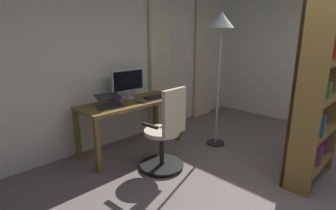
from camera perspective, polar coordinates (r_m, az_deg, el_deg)
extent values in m
cube|color=silver|center=(4.18, -8.35, 9.87)|extent=(5.37, 0.10, 2.52)
cube|color=beige|center=(5.36, 7.99, 10.03)|extent=(0.50, 0.06, 2.34)
cube|color=beige|center=(4.45, -1.74, 9.16)|extent=(0.44, 0.06, 2.34)
cube|color=brown|center=(3.70, -8.24, 0.57)|extent=(1.51, 0.61, 0.04)
cube|color=brown|center=(4.07, 2.33, -3.30)|extent=(0.06, 0.06, 0.69)
cube|color=brown|center=(3.24, -15.40, -8.83)|extent=(0.06, 0.06, 0.69)
cube|color=brown|center=(4.43, -2.71, -1.76)|extent=(0.06, 0.06, 0.69)
cube|color=brown|center=(3.68, -19.55, -6.22)|extent=(0.06, 0.06, 0.69)
cylinder|color=black|center=(3.37, -1.37, -13.08)|extent=(0.56, 0.56, 0.02)
sphere|color=black|center=(3.55, 1.47, -11.81)|extent=(0.05, 0.05, 0.05)
sphere|color=black|center=(3.58, -3.48, -11.61)|extent=(0.05, 0.05, 0.05)
sphere|color=black|center=(3.34, -5.83, -13.72)|extent=(0.05, 0.05, 0.05)
sphere|color=black|center=(3.15, -1.89, -15.52)|extent=(0.05, 0.05, 0.05)
sphere|color=black|center=(3.29, 2.85, -14.12)|extent=(0.05, 0.05, 0.05)
cylinder|color=black|center=(3.28, -1.40, -9.84)|extent=(0.06, 0.06, 0.42)
cylinder|color=beige|center=(3.18, -1.42, -5.99)|extent=(0.47, 0.47, 0.05)
cube|color=beige|center=(2.96, 1.41, -1.53)|extent=(0.38, 0.08, 0.54)
cube|color=black|center=(3.00, -4.01, -4.61)|extent=(0.06, 0.24, 0.03)
cube|color=black|center=(3.28, 0.91, -2.84)|extent=(0.06, 0.24, 0.03)
cylinder|color=#B7BCC1|center=(3.90, -8.72, 1.68)|extent=(0.18, 0.18, 0.01)
cylinder|color=#B7BCC1|center=(3.89, -8.75, 2.43)|extent=(0.04, 0.04, 0.09)
cube|color=#B7BCC1|center=(3.85, -8.92, 5.45)|extent=(0.56, 0.03, 0.32)
cube|color=black|center=(3.84, -8.77, 5.42)|extent=(0.52, 0.01, 0.28)
cube|color=#232328|center=(3.91, -2.46, 1.99)|extent=(0.43, 0.15, 0.02)
cube|color=#232328|center=(3.44, -12.65, -0.23)|extent=(0.37, 0.27, 0.02)
cube|color=#232328|center=(3.51, -13.30, 1.86)|extent=(0.36, 0.27, 0.06)
ellipsoid|color=#232328|center=(3.79, -12.46, 1.29)|extent=(0.06, 0.10, 0.04)
cube|color=#232328|center=(3.57, -6.01, 0.53)|extent=(0.13, 0.16, 0.01)
cylinder|color=purple|center=(3.65, -10.61, 1.32)|extent=(0.09, 0.09, 0.09)
torus|color=purple|center=(3.61, -11.33, 1.25)|extent=(0.06, 0.01, 0.06)
cube|color=olive|center=(3.67, 32.41, 2.43)|extent=(0.04, 0.30, 1.95)
cube|color=olive|center=(2.87, 28.44, 0.00)|extent=(0.04, 0.30, 1.95)
cube|color=olive|center=(3.30, 28.48, 1.78)|extent=(0.88, 0.04, 1.95)
cube|color=olive|center=(3.51, 28.94, -11.10)|extent=(0.81, 0.30, 0.04)
cube|color=olive|center=(3.37, 29.78, -5.09)|extent=(0.81, 0.30, 0.04)
cube|color=olive|center=(3.27, 30.67, 1.37)|extent=(0.81, 0.30, 0.04)
cube|color=olive|center=(3.21, 31.60, 8.14)|extent=(0.81, 0.30, 0.04)
cube|color=olive|center=(3.20, 32.59, 15.04)|extent=(0.81, 0.30, 0.04)
cube|color=#A2469B|center=(3.77, 30.74, -7.39)|extent=(0.05, 0.19, 0.23)
cube|color=#8E469B|center=(2.99, 28.02, -5.18)|extent=(0.03, 0.26, 0.17)
cube|color=gold|center=(2.89, 29.06, 2.53)|extent=(0.04, 0.27, 0.21)
cube|color=red|center=(3.47, 33.03, 10.44)|extent=(0.06, 0.20, 0.22)
cube|color=#3B6CB7|center=(3.31, 33.34, 17.15)|extent=(0.04, 0.25, 0.22)
cube|color=#9051AF|center=(3.40, 28.90, -9.48)|extent=(0.03, 0.26, 0.23)
cube|color=teal|center=(3.15, 29.18, -3.64)|extent=(0.06, 0.27, 0.24)
cube|color=#4B964C|center=(3.20, 30.71, 3.08)|extent=(0.07, 0.21, 0.18)
cylinder|color=black|center=(4.13, 10.51, -8.28)|extent=(0.28, 0.28, 0.02)
cylinder|color=#A5A5A8|center=(3.87, 11.11, 3.46)|extent=(0.03, 0.03, 1.74)
cone|color=#B7BCC1|center=(3.80, 11.89, 18.02)|extent=(0.36, 0.36, 0.21)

